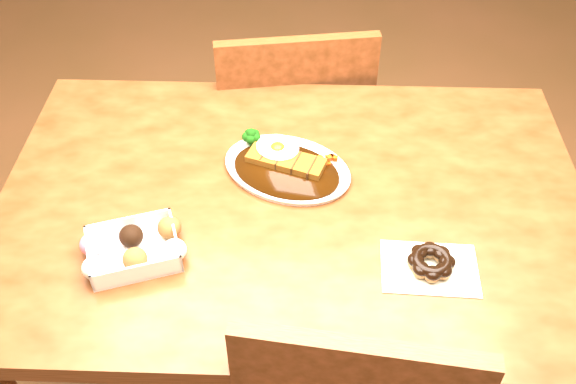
{
  "coord_description": "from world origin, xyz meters",
  "views": [
    {
      "loc": [
        0.02,
        -0.92,
        1.68
      ],
      "look_at": [
        -0.01,
        -0.04,
        0.81
      ],
      "focal_mm": 40.0,
      "sensor_mm": 36.0,
      "label": 1
    }
  ],
  "objects_px": {
    "chair_far": "(291,134)",
    "donut_box": "(133,248)",
    "pon_de_ring": "(431,263)",
    "katsu_curry_plate": "(286,165)",
    "table": "(292,231)"
  },
  "relations": [
    {
      "from": "chair_far",
      "to": "donut_box",
      "type": "bearing_deg",
      "value": 59.95
    },
    {
      "from": "katsu_curry_plate",
      "to": "pon_de_ring",
      "type": "xyz_separation_m",
      "value": [
        0.27,
        -0.26,
        0.0
      ]
    },
    {
      "from": "table",
      "to": "pon_de_ring",
      "type": "bearing_deg",
      "value": -33.91
    },
    {
      "from": "chair_far",
      "to": "katsu_curry_plate",
      "type": "relative_size",
      "value": 2.67
    },
    {
      "from": "table",
      "to": "pon_de_ring",
      "type": "xyz_separation_m",
      "value": [
        0.26,
        -0.17,
        0.12
      ]
    },
    {
      "from": "chair_far",
      "to": "pon_de_ring",
      "type": "height_order",
      "value": "chair_far"
    },
    {
      "from": "pon_de_ring",
      "to": "katsu_curry_plate",
      "type": "bearing_deg",
      "value": 136.59
    },
    {
      "from": "donut_box",
      "to": "table",
      "type": "bearing_deg",
      "value": 29.2
    },
    {
      "from": "chair_far",
      "to": "katsu_curry_plate",
      "type": "xyz_separation_m",
      "value": [
        0.0,
        -0.45,
        0.29
      ]
    },
    {
      "from": "table",
      "to": "chair_far",
      "type": "bearing_deg",
      "value": 92.1
    },
    {
      "from": "katsu_curry_plate",
      "to": "chair_far",
      "type": "bearing_deg",
      "value": 90.34
    },
    {
      "from": "katsu_curry_plate",
      "to": "pon_de_ring",
      "type": "bearing_deg",
      "value": -43.41
    },
    {
      "from": "chair_far",
      "to": "pon_de_ring",
      "type": "distance_m",
      "value": 0.81
    },
    {
      "from": "chair_far",
      "to": "pon_de_ring",
      "type": "bearing_deg",
      "value": 102.37
    },
    {
      "from": "table",
      "to": "pon_de_ring",
      "type": "height_order",
      "value": "pon_de_ring"
    }
  ]
}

